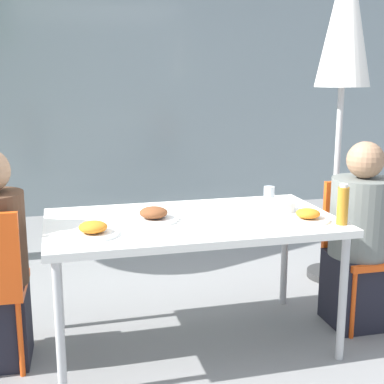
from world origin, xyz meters
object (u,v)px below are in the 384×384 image
object	(u,v)px
bottle	(343,205)
salad_bowl	(280,206)
chair_right	(360,240)
closed_umbrella	(345,29)
person_right	(360,242)
drinking_cup	(269,194)

from	to	relation	value
bottle	salad_bowl	distance (m)	0.40
chair_right	closed_umbrella	world-z (taller)	closed_umbrella
bottle	salad_bowl	xyz separation A→B (m)	(-0.20, 0.34, -0.07)
chair_right	person_right	size ratio (longest dim) A/B	0.77
salad_bowl	person_right	bearing A→B (deg)	-4.90
bottle	drinking_cup	distance (m)	0.61
person_right	bottle	xyz separation A→B (m)	(-0.30, -0.29, 0.32)
closed_umbrella	salad_bowl	distance (m)	1.47
chair_right	bottle	size ratio (longest dim) A/B	3.98
chair_right	person_right	distance (m)	0.10
drinking_cup	person_right	bearing A→B (deg)	-31.84
person_right	salad_bowl	distance (m)	0.56
bottle	drinking_cup	bearing A→B (deg)	106.22
person_right	salad_bowl	bearing A→B (deg)	-4.31
closed_umbrella	drinking_cup	xyz separation A→B (m)	(-0.72, -0.45, -1.04)
closed_umbrella	drinking_cup	distance (m)	1.34
person_right	salad_bowl	xyz separation A→B (m)	(-0.51, 0.04, 0.24)
chair_right	bottle	distance (m)	0.61
bottle	person_right	bearing A→B (deg)	44.19
person_right	drinking_cup	distance (m)	0.61
drinking_cup	salad_bowl	world-z (taller)	drinking_cup
salad_bowl	closed_umbrella	bearing A→B (deg)	43.18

